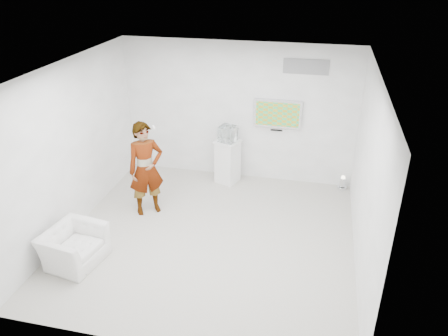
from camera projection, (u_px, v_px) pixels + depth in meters
The scene contains 10 objects.
room at pixel (209, 162), 7.14m from camera, with size 5.01×5.01×3.00m.
tv at pixel (278, 114), 9.09m from camera, with size 1.00×0.08×0.60m, color silver.
logo_decal at pixel (306, 67), 8.58m from camera, with size 0.90×0.02×0.30m, color gray.
person at pixel (146, 169), 8.19m from camera, with size 0.67×0.44×1.84m, color white.
armchair at pixel (74, 246), 7.07m from camera, with size 0.92×0.81×0.60m, color white.
pedestal at pixel (228, 161), 9.50m from camera, with size 0.47×0.47×0.96m, color white.
floor_uplight at pixel (342, 183), 9.31m from camera, with size 0.20×0.20×0.31m, color white.
vitrine at pixel (228, 134), 9.21m from camera, with size 0.33×0.33×0.33m, color white.
console at pixel (228, 136), 9.23m from camera, with size 0.06×0.18×0.24m, color white.
wii_remote at pixel (154, 128), 8.08m from camera, with size 0.04×0.15×0.04m, color white.
Camera 1 is at (1.68, -6.22, 4.59)m, focal length 35.00 mm.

